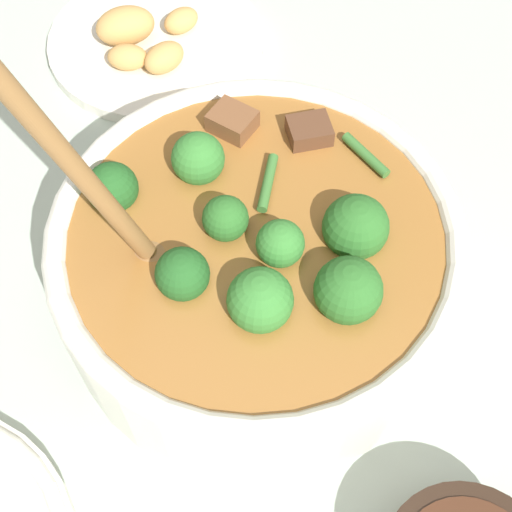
{
  "coord_description": "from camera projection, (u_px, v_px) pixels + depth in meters",
  "views": [
    {
      "loc": [
        0.05,
        -0.25,
        0.47
      ],
      "look_at": [
        0.0,
        0.0,
        0.06
      ],
      "focal_mm": 50.0,
      "sensor_mm": 36.0,
      "label": 1
    }
  ],
  "objects": [
    {
      "name": "ground_plane",
      "position": [
        256.0,
        299.0,
        0.54
      ],
      "size": [
        4.0,
        4.0,
        0.0
      ],
      "primitive_type": "plane",
      "color": "#ADBCAD"
    },
    {
      "name": "stew_bowl",
      "position": [
        256.0,
        260.0,
        0.49
      ],
      "size": [
        0.28,
        0.28,
        0.29
      ],
      "color": "white",
      "rests_on": "ground_plane"
    },
    {
      "name": "food_plate",
      "position": [
        154.0,
        40.0,
        0.67
      ],
      "size": [
        0.2,
        0.2,
        0.05
      ],
      "color": "silver",
      "rests_on": "ground_plane"
    }
  ]
}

